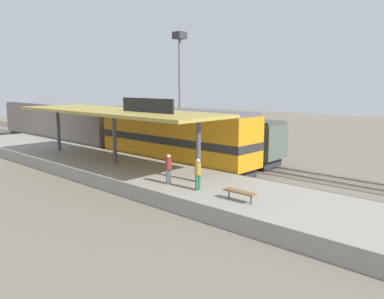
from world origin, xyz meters
TOP-DOWN VIEW (x-y plane):
  - ground_plane at (2.00, 0.00)m, footprint 120.00×120.00m
  - track_near at (0.00, 0.00)m, footprint 3.20×110.00m
  - track_far at (4.60, 0.00)m, footprint 3.20×110.00m
  - platform at (-4.60, 0.00)m, footprint 6.00×44.00m
  - station_canopy at (-4.60, -0.09)m, footprint 5.20×18.00m
  - platform_bench at (-6.00, -11.94)m, footprint 0.44×1.70m
  - locomotive at (0.00, -1.33)m, footprint 2.93×14.43m
  - passenger_carriage_single at (0.00, 16.67)m, footprint 2.90×20.00m
  - freight_car at (4.60, -1.85)m, footprint 2.80×12.00m
  - light_mast at (7.80, 5.69)m, footprint 1.10×1.10m
  - person_waiting at (-5.93, -9.16)m, footprint 0.34×0.34m
  - person_walking at (-6.08, -7.08)m, footprint 0.34×0.34m

SIDE VIEW (x-z plane):
  - ground_plane at x=2.00m, z-range 0.00..0.00m
  - track_near at x=0.00m, z-range -0.05..0.11m
  - track_far at x=4.60m, z-range -0.05..0.11m
  - platform at x=-4.60m, z-range 0.00..0.90m
  - platform_bench at x=-6.00m, z-range 1.09..1.59m
  - person_waiting at x=-5.93m, z-range 1.00..2.71m
  - person_walking at x=-6.08m, z-range 1.00..2.71m
  - freight_car at x=4.60m, z-range 0.20..3.74m
  - passenger_carriage_single at x=0.00m, z-range 0.19..4.43m
  - locomotive at x=0.00m, z-range 0.19..4.63m
  - station_canopy at x=-4.60m, z-range 2.18..6.88m
  - light_mast at x=7.80m, z-range 2.55..14.25m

